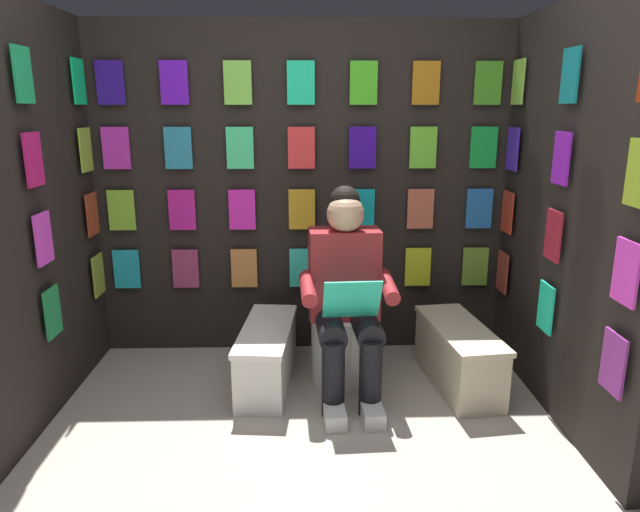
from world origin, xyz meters
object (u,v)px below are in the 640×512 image
comic_longbox_near (267,356)px  comic_longbox_far (458,356)px  toilet (342,325)px  person_reading (347,294)px

comic_longbox_near → comic_longbox_far: comic_longbox_far is taller
comic_longbox_far → comic_longbox_near: bearing=-9.0°
toilet → comic_longbox_near: 0.49m
toilet → person_reading: 0.35m
person_reading → comic_longbox_near: size_ratio=1.45×
comic_longbox_far → toilet: bearing=-20.2°
toilet → comic_longbox_far: 0.72m
comic_longbox_near → comic_longbox_far: bearing=-177.2°
toilet → comic_longbox_far: toilet is taller
person_reading → comic_longbox_far: size_ratio=1.45×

